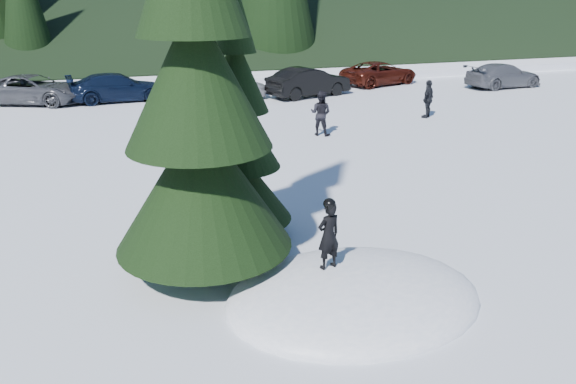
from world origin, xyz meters
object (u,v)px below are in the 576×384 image
object	(u,v)px
car_5	(309,82)
car_7	(503,76)
car_4	(227,86)
spruce_short	(238,141)
car_6	(379,73)
car_3	(118,87)
spruce_tall	(197,95)
car_2	(33,90)
child_skier	(329,236)
adult_1	(428,99)
adult_0	(321,113)

from	to	relation	value
car_5	car_7	world-z (taller)	car_5
car_4	car_5	size ratio (longest dim) A/B	0.87
spruce_short	car_6	size ratio (longest dim) A/B	1.18
car_3	car_4	size ratio (longest dim) A/B	1.20
spruce_tall	car_7	size ratio (longest dim) A/B	1.97
car_2	car_5	xyz separation A→B (m)	(12.67, -2.23, 0.05)
spruce_tall	car_3	world-z (taller)	spruce_tall
child_skier	adult_1	size ratio (longest dim) A/B	0.77
car_2	spruce_tall	bearing A→B (deg)	-142.73
spruce_tall	child_skier	world-z (taller)	spruce_tall
car_3	car_7	bearing A→B (deg)	-101.55
car_7	car_5	bearing A→B (deg)	80.59
car_2	car_4	world-z (taller)	car_2
car_7	car_6	bearing A→B (deg)	57.60
adult_0	car_5	bearing A→B (deg)	-65.68
car_3	child_skier	bearing A→B (deg)	-176.86
spruce_short	adult_0	xyz separation A→B (m)	(4.89, 7.67, -1.30)
car_3	car_4	world-z (taller)	car_3
car_2	car_3	size ratio (longest dim) A/B	1.06
adult_1	car_5	bearing A→B (deg)	-101.48
adult_1	car_3	distance (m)	14.23
adult_1	car_4	world-z (taller)	adult_1
spruce_short	adult_1	distance (m)	13.63
car_5	car_6	xyz separation A→B (m)	(5.01, 2.22, -0.08)
car_2	car_6	size ratio (longest dim) A/B	1.05
car_4	car_6	bearing A→B (deg)	-76.94
spruce_tall	spruce_short	xyz separation A→B (m)	(1.00, 1.40, -1.22)
spruce_short	car_5	bearing A→B (deg)	64.47
spruce_short	car_6	xyz separation A→B (m)	(12.23, 17.34, -1.47)
spruce_tall	spruce_short	bearing A→B (deg)	54.46
car_7	spruce_tall	bearing A→B (deg)	124.22
car_5	car_6	size ratio (longest dim) A/B	0.95
spruce_short	adult_0	bearing A→B (deg)	57.48
adult_1	car_4	xyz separation A→B (m)	(-6.87, 6.70, -0.14)
car_4	car_7	bearing A→B (deg)	-92.56
child_skier	adult_0	distance (m)	11.25
spruce_short	car_3	distance (m)	16.97
child_skier	adult_1	world-z (taller)	child_skier
spruce_tall	car_2	distance (m)	19.46
spruce_short	car_3	xyz separation A→B (m)	(-1.75, 16.82, -1.45)
car_2	car_3	distance (m)	3.75
child_skier	car_7	xyz separation A→B (m)	(17.23, 17.16, -0.44)
car_7	adult_1	bearing A→B (deg)	118.57
spruce_short	child_skier	bearing A→B (deg)	-73.05
spruce_tall	child_skier	distance (m)	3.24
car_2	car_7	bearing A→B (deg)	-73.40
adult_0	car_6	distance (m)	12.13
adult_1	spruce_tall	bearing A→B (deg)	6.01
spruce_tall	child_skier	bearing A→B (deg)	-37.44
adult_0	car_5	distance (m)	7.80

